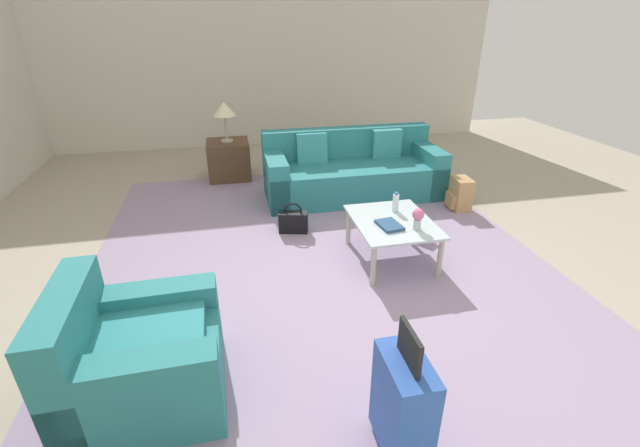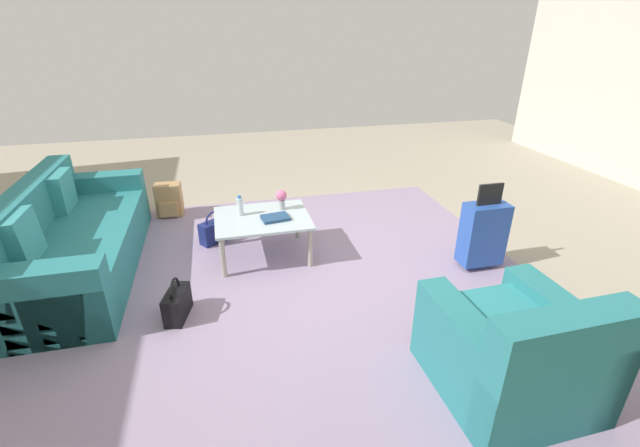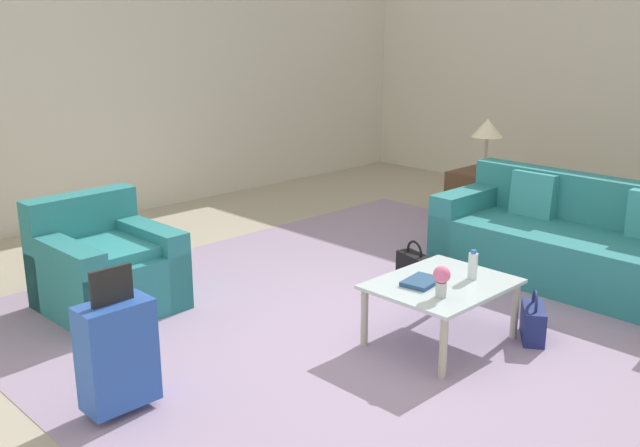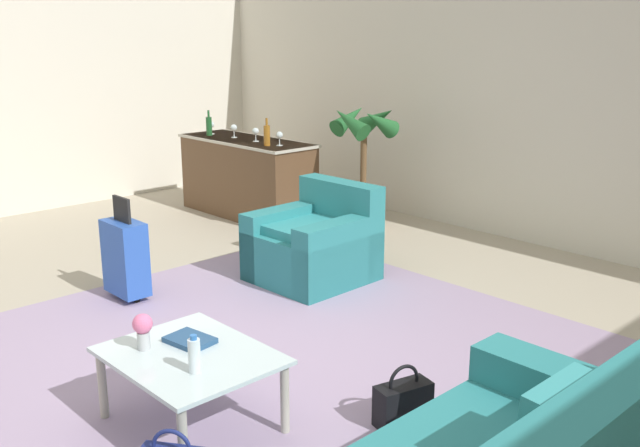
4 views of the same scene
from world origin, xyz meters
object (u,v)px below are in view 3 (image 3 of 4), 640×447
object	(u,v)px
flower_vase	(442,279)
couch	(581,247)
coffee_table	(442,290)
handbag_black	(414,267)
coffee_table_book	(421,282)
armchair	(104,269)
handbag_navy	(533,322)
water_bottle	(473,266)
table_lamp	(487,130)
side_table	(483,197)
suitcase_blue	(117,353)

from	to	relation	value
flower_vase	couch	bearing A→B (deg)	1.42
coffee_table	handbag_black	xyz separation A→B (m)	(0.79, 0.85, -0.24)
coffee_table_book	flower_vase	distance (m)	0.27
coffee_table_book	handbag_black	distance (m)	1.23
armchair	coffee_table_book	distance (m)	2.40
handbag_navy	coffee_table	bearing A→B (deg)	138.45
armchair	handbag_black	distance (m)	2.48
coffee_table_book	coffee_table	bearing A→B (deg)	-42.22
coffee_table	flower_vase	bearing A→B (deg)	-145.71
couch	handbag_black	size ratio (longest dim) A/B	6.44
water_bottle	coffee_table_book	bearing A→B (deg)	150.64
coffee_table_book	table_lamp	size ratio (longest dim) A/B	0.46
side_table	armchair	bearing A→B (deg)	170.76
couch	coffee_table_book	world-z (taller)	couch
coffee_table	water_bottle	distance (m)	0.27
couch	coffee_table_book	xyz separation A→B (m)	(-1.91, 0.18, 0.15)
coffee_table_book	side_table	world-z (taller)	side_table
side_table	table_lamp	world-z (taller)	table_lamp
coffee_table	suitcase_blue	size ratio (longest dim) A/B	1.08
coffee_table	coffee_table_book	distance (m)	0.16
handbag_black	side_table	bearing A→B (deg)	17.93
water_bottle	flower_vase	bearing A→B (deg)	-173.21
coffee_table_book	armchair	bearing A→B (deg)	110.98
armchair	suitcase_blue	distance (m)	1.63
suitcase_blue	handbag_navy	bearing A→B (deg)	-24.39
water_bottle	table_lamp	bearing A→B (deg)	31.61
coffee_table_book	suitcase_blue	bearing A→B (deg)	153.22
table_lamp	suitcase_blue	bearing A→B (deg)	-170.54
couch	armchair	xyz separation A→B (m)	(-3.09, 2.27, -0.00)
flower_vase	handbag_black	world-z (taller)	flower_vase
flower_vase	handbag_navy	world-z (taller)	flower_vase
handbag_navy	flower_vase	bearing A→B (deg)	158.59
side_table	handbag_navy	distance (m)	3.02
water_bottle	handbag_navy	size ratio (longest dim) A/B	0.57
couch	handbag_black	world-z (taller)	couch
water_bottle	table_lamp	xyz separation A→B (m)	(2.60, 1.60, 0.47)
coffee_table	side_table	xyz separation A→B (m)	(2.80, 1.50, -0.10)
handbag_black	handbag_navy	xyz separation A→B (m)	(-0.31, -1.27, 0.00)
side_table	coffee_table	bearing A→B (deg)	-151.82
coffee_table	suitcase_blue	bearing A→B (deg)	160.71
water_bottle	handbag_black	bearing A→B (deg)	58.07
water_bottle	table_lamp	world-z (taller)	table_lamp
couch	handbag_navy	bearing A→B (deg)	-166.18
couch	water_bottle	world-z (taller)	couch
water_bottle	handbag_navy	world-z (taller)	water_bottle
coffee_table	handbag_black	distance (m)	1.19
couch	handbag_black	bearing A→B (deg)	136.50
side_table	water_bottle	bearing A→B (deg)	-148.39
coffee_table	side_table	distance (m)	3.18
armchair	suitcase_blue	bearing A→B (deg)	-115.47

